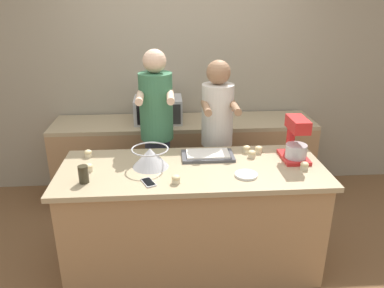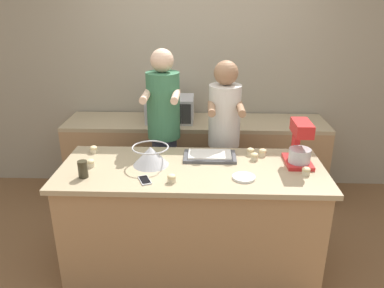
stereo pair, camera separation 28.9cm
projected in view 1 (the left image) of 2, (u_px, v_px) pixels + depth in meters
The scene contains 20 objects.
ground_plane at pixel (192, 261), 3.25m from camera, with size 16.00×16.00×0.00m, color brown.
back_wall at pixel (182, 72), 4.19m from camera, with size 10.00×0.06×2.70m.
island_counter at pixel (192, 217), 3.08m from camera, with size 2.07×0.82×0.90m.
back_counter at pixel (185, 159), 4.20m from camera, with size 2.80×0.60×0.89m.
person_left at pixel (157, 137), 3.47m from camera, with size 0.32×0.49×1.73m.
person_right at pixel (217, 141), 3.53m from camera, with size 0.31×0.49×1.63m.
stand_mixer at pixel (296, 141), 3.01m from camera, with size 0.20×0.30×0.36m.
mixing_bowl at pixel (150, 157), 2.90m from camera, with size 0.29×0.29×0.15m.
baking_tray at pixel (208, 155), 3.10m from camera, with size 0.43×0.25×0.04m.
microwave_oven at pixel (158, 110), 3.96m from camera, with size 0.50×0.37×0.26m.
cell_phone at pixel (148, 182), 2.67m from camera, with size 0.12×0.16×0.01m.
drinking_glass at pixel (83, 174), 2.66m from camera, with size 0.07×0.07×0.13m.
small_plate at pixel (246, 175), 2.78m from camera, with size 0.17×0.17×0.02m.
cupcake_0 at pixel (88, 153), 3.10m from camera, with size 0.06×0.06×0.06m.
cupcake_1 at pixel (247, 149), 3.18m from camera, with size 0.06×0.06×0.06m.
cupcake_2 at pixel (89, 168), 2.84m from camera, with size 0.06×0.06×0.06m.
cupcake_3 at pixel (252, 154), 3.09m from camera, with size 0.06×0.06×0.06m.
cupcake_4 at pixel (304, 166), 2.87m from camera, with size 0.06×0.06×0.06m.
cupcake_5 at pixel (259, 149), 3.17m from camera, with size 0.06×0.06×0.06m.
cupcake_6 at pixel (176, 179), 2.66m from camera, with size 0.06×0.06×0.06m.
Camera 1 is at (-0.19, -2.64, 2.15)m, focal length 35.00 mm.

